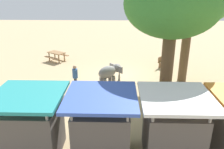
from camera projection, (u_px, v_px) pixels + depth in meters
ground_plane at (117, 76)px, 16.36m from camera, size 60.00×60.00×0.00m
elephant at (110, 72)px, 14.81m from camera, size 1.73×1.70×1.27m
person_handler at (75, 76)px, 13.83m from camera, size 0.32×0.47×1.62m
shade_tree_secondary at (173, 5)px, 11.21m from camera, size 4.90×4.49×6.98m
wooden_bench at (164, 61)px, 18.27m from camera, size 1.19×1.34×0.88m
picnic_table_near at (57, 54)px, 19.59m from camera, size 2.06×2.06×0.78m
market_stall_white at (173, 130)px, 8.24m from camera, size 2.50×2.50×2.52m
market_stall_blue at (102, 129)px, 8.31m from camera, size 2.50×2.50×2.52m
market_stall_teal at (32, 128)px, 8.39m from camera, size 2.50×2.50×2.52m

